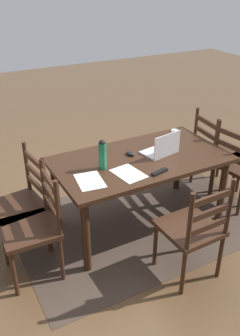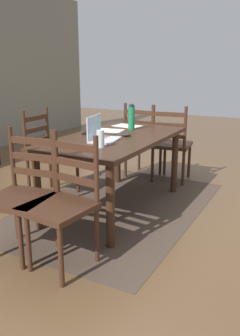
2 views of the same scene
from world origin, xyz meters
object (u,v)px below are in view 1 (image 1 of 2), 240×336
object	(u,v)px
chair_left_far	(238,166)
chair_far_head	(193,229)
chair_right_far	(34,227)
chair_left_near	(215,152)
tv_remote	(160,172)
water_bottle	(102,154)
drinking_glass	(174,137)
computer_mouse	(130,153)
dining_table	(140,166)
laptop	(162,149)
chair_right_near	(22,204)

from	to	relation	value
chair_left_far	chair_far_head	world-z (taller)	same
chair_right_far	chair_left_near	world-z (taller)	same
chair_far_head	tv_remote	bearing A→B (deg)	-89.27
water_bottle	chair_left_far	bearing A→B (deg)	173.76
chair_left_far	drinking_glass	bearing A→B (deg)	-25.44
chair_right_far	chair_far_head	xyz separation A→B (m)	(-1.10, 0.64, 0.00)
chair_far_head	drinking_glass	xyz separation A→B (m)	(-0.46, -0.94, 0.35)
chair_right_far	drinking_glass	world-z (taller)	chair_right_far
computer_mouse	tv_remote	bearing A→B (deg)	76.94
drinking_glass	dining_table	bearing A→B (deg)	14.56
chair_left_far	chair_left_near	world-z (taller)	same
chair_far_head	chair_left_far	bearing A→B (deg)	-150.11
drinking_glass	chair_right_far	bearing A→B (deg)	10.84
tv_remote	water_bottle	bearing A→B (deg)	-139.69
dining_table	tv_remote	distance (m)	0.34
chair_right_far	drinking_glass	size ratio (longest dim) A/B	6.49
chair_left_far	drinking_glass	distance (m)	0.79
chair_left_far	laptop	distance (m)	0.95
chair_left_far	water_bottle	xyz separation A→B (m)	(1.50, -0.16, 0.42)
chair_right_far	chair_left_near	xyz separation A→B (m)	(-2.20, -0.36, 0.00)
chair_right_far	chair_far_head	world-z (taller)	same
chair_left_far	chair_left_near	bearing A→B (deg)	-89.98
chair_right_far	tv_remote	world-z (taller)	chair_right_far
chair_left_far	laptop	world-z (taller)	laptop
computer_mouse	laptop	bearing A→B (deg)	135.73
chair_right_far	laptop	size ratio (longest dim) A/B	2.69
drinking_glass	computer_mouse	size ratio (longest dim) A/B	1.46
chair_left_near	drinking_glass	xyz separation A→B (m)	(0.64, 0.06, 0.35)
dining_table	chair_right_near	xyz separation A→B (m)	(1.10, -0.18, -0.18)
chair_left_near	drinking_glass	size ratio (longest dim) A/B	6.49
chair_left_far	chair_far_head	bearing A→B (deg)	29.89
chair_right_far	tv_remote	bearing A→B (deg)	172.52
dining_table	laptop	world-z (taller)	laptop
chair_left_far	tv_remote	world-z (taller)	chair_left_far
chair_left_far	tv_remote	xyz separation A→B (m)	(1.11, 0.14, 0.29)
chair_right_far	tv_remote	distance (m)	1.14
chair_right_near	tv_remote	xyz separation A→B (m)	(-1.10, 0.51, 0.29)
chair_left_near	tv_remote	size ratio (longest dim) A/B	5.59
chair_right_far	dining_table	bearing A→B (deg)	-170.76
chair_right_far	chair_right_near	size ratio (longest dim) A/B	1.00
chair_right_near	computer_mouse	world-z (taller)	chair_right_near
chair_right_far	computer_mouse	distance (m)	1.12
dining_table	chair_right_near	bearing A→B (deg)	-9.42
dining_table	chair_far_head	bearing A→B (deg)	90.06
laptop	water_bottle	world-z (taller)	water_bottle
dining_table	drinking_glass	distance (m)	0.51
chair_far_head	water_bottle	bearing A→B (deg)	-63.28
water_bottle	drinking_glass	world-z (taller)	water_bottle
laptop	tv_remote	xyz separation A→B (m)	(0.23, 0.29, -0.05)
chair_right_near	tv_remote	distance (m)	1.24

